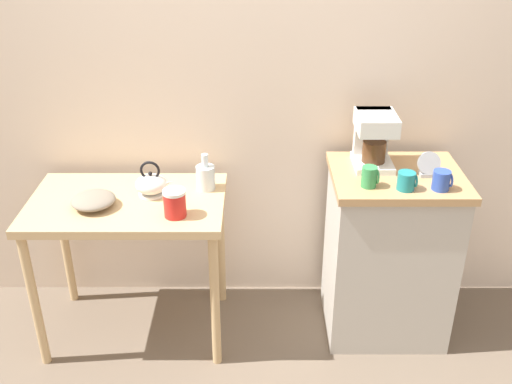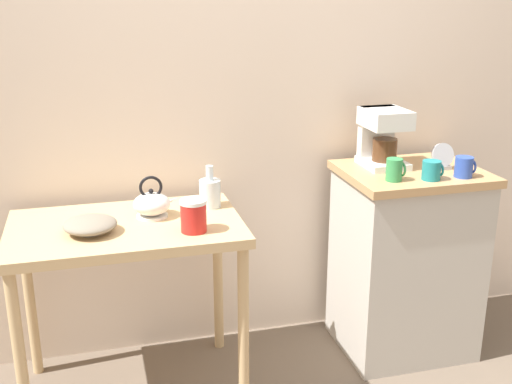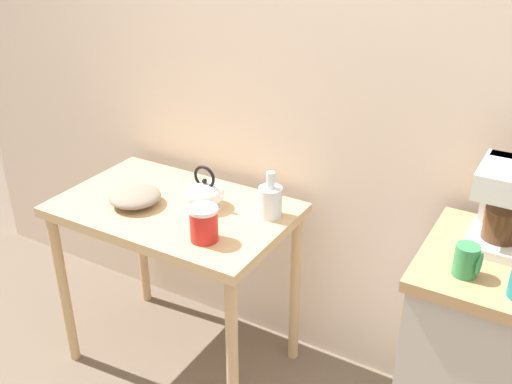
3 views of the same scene
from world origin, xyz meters
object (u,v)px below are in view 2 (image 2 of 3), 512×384
(table_clock, at_px, (442,158))
(mug_dark_teal, at_px, (432,170))
(coffee_maker, at_px, (382,135))
(mug_tall_green, at_px, (395,170))
(teakettle, at_px, (152,204))
(canister_enamel, at_px, (193,216))
(bowl_stoneware, at_px, (90,225))
(glass_carafe_vase, at_px, (210,192))
(mug_blue, at_px, (464,167))

(table_clock, bearing_deg, mug_dark_teal, -133.68)
(coffee_maker, bearing_deg, mug_tall_green, -102.24)
(teakettle, xyz_separation_m, coffee_maker, (1.04, 0.09, 0.21))
(canister_enamel, xyz_separation_m, mug_tall_green, (0.86, 0.05, 0.10))
(bowl_stoneware, xyz_separation_m, mug_tall_green, (1.24, -0.03, 0.13))
(glass_carafe_vase, bearing_deg, mug_tall_green, -15.89)
(bowl_stoneware, relative_size, canister_enamel, 1.59)
(teakettle, relative_size, table_clock, 1.57)
(coffee_maker, xyz_separation_m, mug_tall_green, (-0.05, -0.24, -0.09))
(glass_carafe_vase, distance_m, table_clock, 1.04)
(coffee_maker, xyz_separation_m, mug_blue, (0.26, -0.26, -0.10))
(bowl_stoneware, distance_m, mug_blue, 1.56)
(teakettle, xyz_separation_m, mug_dark_teal, (1.15, -0.18, 0.11))
(mug_dark_teal, bearing_deg, glass_carafe_vase, 165.14)
(mug_blue, bearing_deg, table_clock, 99.93)
(bowl_stoneware, distance_m, teakettle, 0.28)
(mug_tall_green, height_order, mug_dark_teal, mug_tall_green)
(mug_dark_teal, bearing_deg, mug_blue, -0.33)
(mug_dark_teal, distance_m, table_clock, 0.19)
(teakettle, bearing_deg, bowl_stoneware, -153.61)
(glass_carafe_vase, bearing_deg, bowl_stoneware, -159.78)
(glass_carafe_vase, relative_size, mug_blue, 2.04)
(canister_enamel, distance_m, mug_blue, 1.17)
(bowl_stoneware, height_order, mug_dark_teal, mug_dark_teal)
(mug_blue, bearing_deg, coffee_maker, 134.29)
(canister_enamel, xyz_separation_m, table_clock, (1.15, 0.16, 0.11))
(mug_blue, distance_m, mug_dark_teal, 0.15)
(coffee_maker, relative_size, table_clock, 2.23)
(teakettle, xyz_separation_m, glass_carafe_vase, (0.25, 0.06, 0.01))
(teakettle, bearing_deg, table_clock, -1.95)
(coffee_maker, bearing_deg, canister_enamel, -162.35)
(mug_dark_teal, bearing_deg, coffee_maker, 111.83)
(bowl_stoneware, distance_m, mug_dark_teal, 1.41)
(mug_tall_green, bearing_deg, glass_carafe_vase, 164.11)
(coffee_maker, relative_size, mug_dark_teal, 3.07)
(bowl_stoneware, relative_size, coffee_maker, 0.78)
(canister_enamel, bearing_deg, mug_tall_green, 3.53)
(coffee_maker, height_order, mug_tall_green, coffee_maker)
(glass_carafe_vase, xyz_separation_m, coffee_maker, (0.79, 0.03, 0.20))
(bowl_stoneware, height_order, canister_enamel, canister_enamel)
(teakettle, height_order, canister_enamel, teakettle)
(teakettle, relative_size, mug_dark_teal, 2.16)
(coffee_maker, bearing_deg, mug_dark_teal, -68.17)
(teakettle, bearing_deg, mug_dark_teal, -8.82)
(teakettle, height_order, table_clock, table_clock)
(glass_carafe_vase, relative_size, mug_dark_teal, 2.13)
(canister_enamel, relative_size, mug_dark_teal, 1.50)
(glass_carafe_vase, distance_m, mug_dark_teal, 0.94)
(mug_tall_green, bearing_deg, coffee_maker, 77.76)
(bowl_stoneware, relative_size, mug_tall_green, 2.13)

